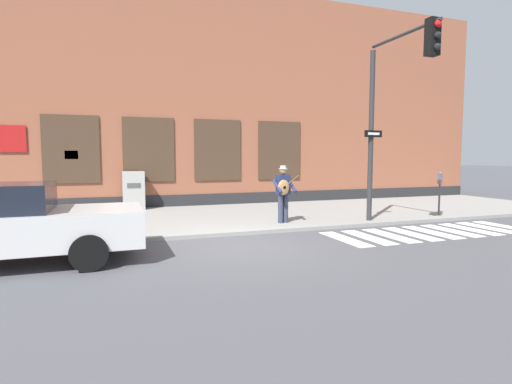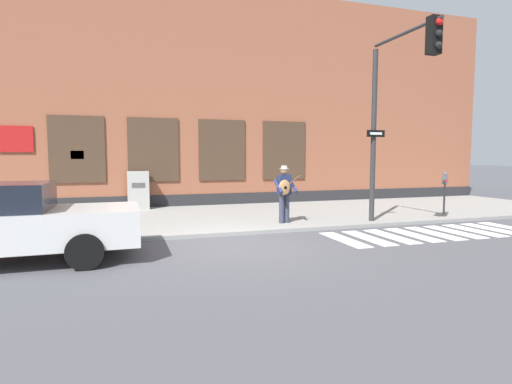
{
  "view_description": "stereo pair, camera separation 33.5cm",
  "coord_description": "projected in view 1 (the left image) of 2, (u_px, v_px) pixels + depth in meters",
  "views": [
    {
      "loc": [
        -2.59,
        -8.57,
        2.02
      ],
      "look_at": [
        0.96,
        1.39,
        1.09
      ],
      "focal_mm": 28.0,
      "sensor_mm": 36.0,
      "label": 1
    },
    {
      "loc": [
        -2.28,
        -8.67,
        2.02
      ],
      "look_at": [
        0.96,
        1.39,
        1.09
      ],
      "focal_mm": 28.0,
      "sensor_mm": 36.0,
      "label": 2
    }
  ],
  "objects": [
    {
      "name": "parking_meter",
      "position": [
        440.0,
        187.0,
        13.0
      ],
      "size": [
        0.13,
        0.11,
        1.44
      ],
      "color": "#47474C",
      "rests_on": "sidewalk"
    },
    {
      "name": "traffic_light",
      "position": [
        394.0,
        96.0,
        10.9
      ],
      "size": [
        0.6,
        2.63,
        5.22
      ],
      "color": "#2D2D30",
      "rests_on": "sidewalk"
    },
    {
      "name": "building_backdrop",
      "position": [
        176.0,
        103.0,
        17.17
      ],
      "size": [
        28.0,
        4.06,
        8.69
      ],
      "color": "#99563D",
      "rests_on": "ground"
    },
    {
      "name": "utility_box",
      "position": [
        134.0,
        191.0,
        14.54
      ],
      "size": [
        0.76,
        0.56,
        1.39
      ],
      "color": "#ADADA8",
      "rests_on": "sidewalk"
    },
    {
      "name": "crosswalk",
      "position": [
        432.0,
        232.0,
        10.69
      ],
      "size": [
        5.78,
        1.9,
        0.01
      ],
      "color": "silver",
      "rests_on": "ground"
    },
    {
      "name": "ground_plane",
      "position": [
        237.0,
        246.0,
        9.08
      ],
      "size": [
        160.0,
        160.0,
        0.0
      ],
      "primitive_type": "plane",
      "color": "#4C4C51"
    },
    {
      "name": "busker",
      "position": [
        283.0,
        190.0,
        11.55
      ],
      "size": [
        0.73,
        0.56,
        1.67
      ],
      "color": "#33384C",
      "rests_on": "sidewalk"
    },
    {
      "name": "red_car",
      "position": [
        9.0,
        225.0,
        7.36
      ],
      "size": [
        4.61,
        2.0,
        1.53
      ],
      "color": "silver",
      "rests_on": "ground"
    },
    {
      "name": "sidewalk",
      "position": [
        201.0,
        218.0,
        12.89
      ],
      "size": [
        28.0,
        5.93,
        0.1
      ],
      "color": "gray",
      "rests_on": "ground"
    }
  ]
}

